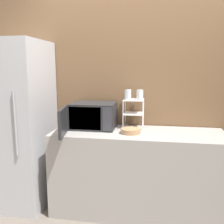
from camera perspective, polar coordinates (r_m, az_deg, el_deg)
wall_back at (r=2.95m, az=6.62°, el=4.93°), size 8.00×0.06×2.60m
counter at (r=2.80m, az=5.86°, el=-13.40°), size 1.81×0.65×0.89m
microwave at (r=2.79m, az=-4.53°, el=-0.84°), size 0.51×0.76×0.29m
dish_rack at (r=2.80m, az=4.96°, el=1.05°), size 0.22×0.22×0.32m
glass_front_left at (r=2.73m, az=3.58°, el=3.88°), size 0.07×0.07×0.10m
glass_back_right at (r=2.84m, az=6.47°, el=4.08°), size 0.07×0.07×0.10m
glass_front_right at (r=2.71m, az=6.41°, el=3.81°), size 0.07×0.07×0.10m
glass_back_left at (r=2.86m, az=3.74°, el=4.15°), size 0.07×0.07×0.10m
bowl at (r=2.59m, az=4.25°, el=-4.36°), size 0.20×0.20×0.05m
refrigerator at (r=3.05m, az=-21.33°, el=-2.66°), size 0.75×0.72×1.85m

